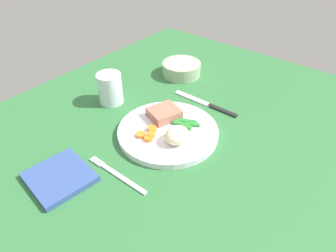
% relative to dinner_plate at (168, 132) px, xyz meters
% --- Properties ---
extents(dining_table, '(1.20, 0.90, 0.02)m').
position_rel_dinner_plate_xyz_m(dining_table, '(-0.01, 0.02, -0.02)').
color(dining_table, '#2D6B38').
rests_on(dining_table, ground).
extents(dinner_plate, '(0.25, 0.25, 0.02)m').
position_rel_dinner_plate_xyz_m(dinner_plate, '(0.00, 0.00, 0.00)').
color(dinner_plate, white).
rests_on(dinner_plate, dining_table).
extents(meat_portion, '(0.09, 0.09, 0.02)m').
position_rel_dinner_plate_xyz_m(meat_portion, '(0.03, 0.04, 0.02)').
color(meat_portion, '#A86B56').
rests_on(meat_portion, dinner_plate).
extents(mashed_potatoes, '(0.06, 0.05, 0.04)m').
position_rel_dinner_plate_xyz_m(mashed_potatoes, '(-0.02, -0.05, 0.03)').
color(mashed_potatoes, beige).
rests_on(mashed_potatoes, dinner_plate).
extents(carrot_slices, '(0.06, 0.05, 0.01)m').
position_rel_dinner_plate_xyz_m(carrot_slices, '(-0.05, 0.02, 0.01)').
color(carrot_slices, orange).
rests_on(carrot_slices, dinner_plate).
extents(green_beans, '(0.05, 0.09, 0.01)m').
position_rel_dinner_plate_xyz_m(green_beans, '(0.04, -0.02, 0.01)').
color(green_beans, '#2D8C38').
rests_on(green_beans, dinner_plate).
extents(fork, '(0.01, 0.17, 0.00)m').
position_rel_dinner_plate_xyz_m(fork, '(-0.18, -0.00, -0.01)').
color(fork, silver).
rests_on(fork, dining_table).
extents(knife, '(0.02, 0.20, 0.01)m').
position_rel_dinner_plate_xyz_m(knife, '(0.17, -0.00, -0.01)').
color(knife, black).
rests_on(knife, dining_table).
extents(water_glass, '(0.07, 0.07, 0.09)m').
position_rel_dinner_plate_xyz_m(water_glass, '(0.02, 0.22, 0.03)').
color(water_glass, silver).
rests_on(water_glass, dining_table).
extents(salad_bowl, '(0.13, 0.13, 0.04)m').
position_rel_dinner_plate_xyz_m(salad_bowl, '(0.27, 0.16, 0.02)').
color(salad_bowl, '#99B28C').
rests_on(salad_bowl, dining_table).
extents(napkin, '(0.14, 0.14, 0.01)m').
position_rel_dinner_plate_xyz_m(napkin, '(-0.26, 0.09, -0.00)').
color(napkin, '#334C8C').
rests_on(napkin, dining_table).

